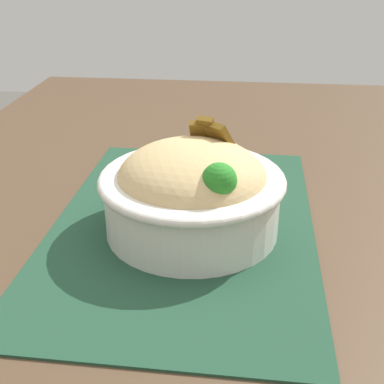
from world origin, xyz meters
TOP-DOWN VIEW (x-y plane):
  - table at (0.00, 0.00)m, footprint 1.40×0.87m
  - placemat at (-0.02, 0.00)m, footprint 0.48×0.33m
  - bowl at (-0.03, -0.01)m, footprint 0.25×0.25m
  - fork at (0.09, 0.02)m, footprint 0.03×0.14m

SIDE VIEW (x-z plane):
  - table at x=0.00m, z-range 0.29..1.00m
  - placemat at x=-0.02m, z-range 0.70..0.71m
  - fork at x=0.09m, z-range 0.71..0.71m
  - bowl at x=-0.03m, z-range 0.70..0.83m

